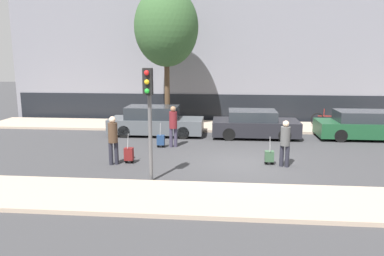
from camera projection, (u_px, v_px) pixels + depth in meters
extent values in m
plane|color=#38383A|center=(243.00, 163.00, 13.85)|extent=(80.00, 80.00, 0.00)
cube|color=tan|center=(249.00, 200.00, 10.18)|extent=(28.00, 2.50, 0.12)
cube|color=tan|center=(238.00, 126.00, 20.68)|extent=(28.00, 3.00, 0.12)
cube|color=slate|center=(239.00, 13.00, 22.92)|extent=(28.00, 2.72, 12.99)
cube|color=black|center=(237.00, 108.00, 22.67)|extent=(27.44, 0.06, 1.60)
cube|color=#4C5156|center=(156.00, 125.00, 18.71)|extent=(4.64, 1.76, 0.70)
cube|color=#23282D|center=(152.00, 112.00, 18.60)|extent=(2.55, 1.55, 0.60)
cylinder|color=black|center=(183.00, 133.00, 17.84)|extent=(0.60, 0.18, 0.60)
cylinder|color=black|center=(187.00, 127.00, 19.39)|extent=(0.60, 0.18, 0.60)
cylinder|color=black|center=(124.00, 132.00, 18.10)|extent=(0.60, 0.18, 0.60)
cylinder|color=black|center=(132.00, 126.00, 19.65)|extent=(0.60, 0.18, 0.60)
cube|color=black|center=(255.00, 127.00, 18.18)|extent=(4.13, 1.88, 0.70)
cube|color=#23282D|center=(252.00, 115.00, 18.08)|extent=(2.27, 1.65, 0.48)
cylinder|color=black|center=(284.00, 135.00, 17.27)|extent=(0.60, 0.18, 0.60)
cylinder|color=black|center=(279.00, 128.00, 18.93)|extent=(0.60, 0.18, 0.60)
cylinder|color=black|center=(229.00, 134.00, 17.50)|extent=(0.60, 0.18, 0.60)
cylinder|color=black|center=(229.00, 127.00, 19.16)|extent=(0.60, 0.18, 0.60)
cube|color=#194728|center=(367.00, 129.00, 17.82)|extent=(4.68, 1.82, 0.70)
cube|color=#23282D|center=(364.00, 116.00, 17.73)|extent=(2.57, 1.60, 0.50)
cylinder|color=black|center=(341.00, 136.00, 17.19)|extent=(0.60, 0.18, 0.60)
cylinder|color=black|center=(331.00, 129.00, 18.79)|extent=(0.60, 0.18, 0.60)
cylinder|color=#23232D|center=(116.00, 153.00, 13.68)|extent=(0.15, 0.15, 0.83)
cylinder|color=#23232D|center=(111.00, 154.00, 13.62)|extent=(0.15, 0.15, 0.83)
cylinder|color=#473323|center=(113.00, 133.00, 13.50)|extent=(0.34, 0.34, 0.72)
sphere|color=beige|center=(112.00, 120.00, 13.40)|extent=(0.23, 0.23, 0.23)
cube|color=maroon|center=(129.00, 154.00, 13.82)|extent=(0.32, 0.24, 0.46)
cylinder|color=black|center=(126.00, 162.00, 13.89)|extent=(0.12, 0.03, 0.12)
cylinder|color=black|center=(132.00, 162.00, 13.87)|extent=(0.12, 0.03, 0.12)
cylinder|color=gray|center=(128.00, 141.00, 13.65)|extent=(0.02, 0.19, 0.53)
cylinder|color=#383347|center=(171.00, 138.00, 16.25)|extent=(0.15, 0.15, 0.83)
cylinder|color=#383347|center=(176.00, 137.00, 16.28)|extent=(0.15, 0.15, 0.83)
cylinder|color=maroon|center=(173.00, 120.00, 16.11)|extent=(0.34, 0.34, 0.72)
sphere|color=#936B4C|center=(173.00, 109.00, 16.02)|extent=(0.24, 0.24, 0.24)
cube|color=navy|center=(161.00, 140.00, 16.19)|extent=(0.32, 0.24, 0.42)
cylinder|color=black|center=(158.00, 146.00, 16.25)|extent=(0.12, 0.03, 0.12)
cylinder|color=black|center=(163.00, 146.00, 16.23)|extent=(0.12, 0.03, 0.12)
cylinder|color=gray|center=(160.00, 129.00, 16.02)|extent=(0.02, 0.19, 0.53)
cylinder|color=#23232D|center=(282.00, 156.00, 13.44)|extent=(0.15, 0.15, 0.78)
cylinder|color=#23232D|center=(287.00, 156.00, 13.34)|extent=(0.15, 0.15, 0.78)
cylinder|color=#4C4C4C|center=(285.00, 136.00, 13.25)|extent=(0.34, 0.34, 0.68)
sphere|color=beige|center=(286.00, 124.00, 13.16)|extent=(0.22, 0.22, 0.22)
cube|color=#335138|center=(269.00, 156.00, 13.66)|extent=(0.32, 0.24, 0.39)
cylinder|color=black|center=(266.00, 163.00, 13.72)|extent=(0.12, 0.03, 0.12)
cylinder|color=black|center=(272.00, 163.00, 13.70)|extent=(0.12, 0.03, 0.12)
cylinder|color=gray|center=(270.00, 144.00, 13.50)|extent=(0.02, 0.19, 0.53)
cylinder|color=#515154|center=(150.00, 126.00, 11.58)|extent=(0.12, 0.12, 3.57)
cube|color=black|center=(148.00, 82.00, 11.14)|extent=(0.28, 0.24, 0.80)
sphere|color=red|center=(147.00, 73.00, 10.94)|extent=(0.15, 0.15, 0.15)
sphere|color=gold|center=(147.00, 82.00, 10.99)|extent=(0.15, 0.15, 0.15)
sphere|color=green|center=(147.00, 91.00, 11.05)|extent=(0.15, 0.15, 0.15)
torus|color=black|center=(337.00, 120.00, 20.34)|extent=(0.72, 0.06, 0.72)
torus|color=black|center=(317.00, 120.00, 20.43)|extent=(0.72, 0.06, 0.72)
cylinder|color=maroon|center=(327.00, 116.00, 20.35)|extent=(1.00, 0.05, 0.05)
cylinder|color=maroon|center=(324.00, 112.00, 20.32)|extent=(0.04, 0.04, 0.40)
cylinder|color=#4C3826|center=(167.00, 92.00, 20.11)|extent=(0.28, 0.28, 3.72)
ellipsoid|color=#33562D|center=(166.00, 27.00, 19.46)|extent=(3.35, 3.35, 4.09)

